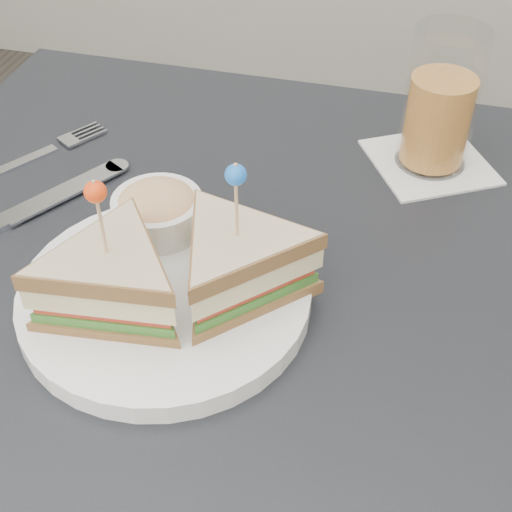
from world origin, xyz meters
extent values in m
cube|color=black|center=(0.00, 0.00, 0.73)|extent=(0.80, 0.80, 0.03)
cylinder|color=black|center=(-0.35, 0.35, 0.36)|extent=(0.04, 0.04, 0.72)
cylinder|color=white|center=(-0.06, -0.01, 0.76)|extent=(0.33, 0.33, 0.01)
cylinder|color=white|center=(-0.06, -0.01, 0.77)|extent=(0.33, 0.33, 0.00)
cylinder|color=#E2AF81|center=(-0.09, -0.05, 0.86)|extent=(0.00, 0.00, 0.08)
sphere|color=#FF4010|center=(-0.09, -0.05, 0.89)|extent=(0.02, 0.02, 0.02)
cylinder|color=#E2AF81|center=(0.00, 0.00, 0.86)|extent=(0.00, 0.00, 0.08)
sphere|color=blue|center=(0.00, 0.00, 0.89)|extent=(0.02, 0.02, 0.02)
cylinder|color=white|center=(-0.10, 0.06, 0.78)|extent=(0.11, 0.11, 0.04)
ellipsoid|color=#E0B772|center=(-0.10, 0.06, 0.80)|extent=(0.10, 0.10, 0.03)
cube|color=silver|center=(-0.29, 0.13, 0.75)|extent=(0.07, 0.10, 0.00)
cube|color=silver|center=(-0.25, 0.19, 0.75)|extent=(0.03, 0.03, 0.00)
cube|color=silver|center=(-0.22, 0.10, 0.75)|extent=(0.09, 0.13, 0.00)
cylinder|color=silver|center=(-0.18, 0.16, 0.75)|extent=(0.03, 0.03, 0.00)
cube|color=white|center=(0.14, 0.26, 0.75)|extent=(0.16, 0.16, 0.00)
cylinder|color=#C17B36|center=(0.14, 0.26, 0.80)|extent=(0.09, 0.09, 0.09)
cylinder|color=white|center=(0.14, 0.26, 0.83)|extent=(0.10, 0.10, 0.15)
cube|color=white|center=(0.14, 0.27, 0.85)|extent=(0.02, 0.02, 0.02)
cube|color=white|center=(0.13, 0.25, 0.84)|extent=(0.02, 0.02, 0.02)
camera|label=1|loc=(0.12, -0.41, 1.19)|focal=50.00mm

